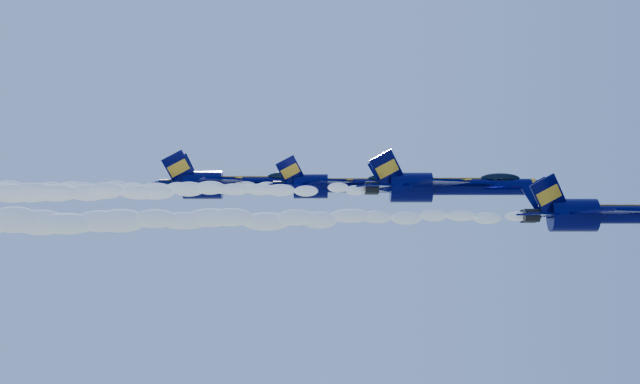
{
  "coord_description": "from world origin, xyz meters",
  "views": [
    {
      "loc": [
        -6.32,
        -85.87,
        145.77
      ],
      "look_at": [
        -6.73,
        1.18,
        152.72
      ],
      "focal_mm": 50.0,
      "sensor_mm": 36.0,
      "label": 1
    }
  ],
  "objects_px": {
    "jet_lead": "(616,214)",
    "jet_fourth": "(239,184)",
    "jet_third": "(343,185)",
    "jet_second": "(450,186)"
  },
  "relations": [
    {
      "from": "jet_lead",
      "to": "jet_fourth",
      "type": "relative_size",
      "value": 0.91
    },
    {
      "from": "jet_lead",
      "to": "jet_fourth",
      "type": "bearing_deg",
      "value": 146.62
    },
    {
      "from": "jet_lead",
      "to": "jet_third",
      "type": "distance_m",
      "value": 28.4
    },
    {
      "from": "jet_third",
      "to": "jet_lead",
      "type": "bearing_deg",
      "value": -35.93
    },
    {
      "from": "jet_fourth",
      "to": "jet_second",
      "type": "bearing_deg",
      "value": -33.75
    },
    {
      "from": "jet_second",
      "to": "jet_third",
      "type": "height_order",
      "value": "jet_third"
    },
    {
      "from": "jet_lead",
      "to": "jet_second",
      "type": "bearing_deg",
      "value": 147.23
    },
    {
      "from": "jet_lead",
      "to": "jet_fourth",
      "type": "xyz_separation_m",
      "value": [
        -34.1,
        22.47,
        4.55
      ]
    },
    {
      "from": "jet_lead",
      "to": "jet_fourth",
      "type": "height_order",
      "value": "jet_fourth"
    },
    {
      "from": "jet_second",
      "to": "jet_third",
      "type": "relative_size",
      "value": 1.11
    }
  ]
}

